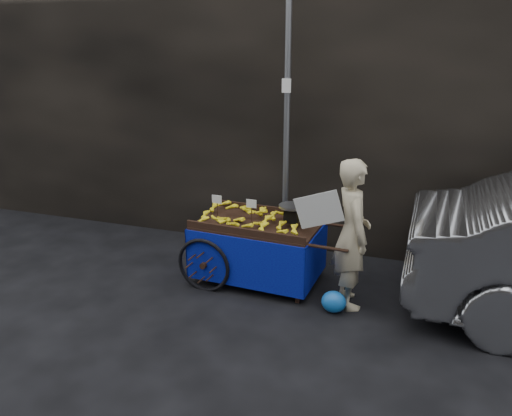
% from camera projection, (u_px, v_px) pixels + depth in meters
% --- Properties ---
extents(ground, '(80.00, 80.00, 0.00)m').
position_uv_depth(ground, '(233.00, 291.00, 6.21)').
color(ground, black).
rests_on(ground, ground).
extents(building_wall, '(13.50, 2.00, 5.00)m').
position_uv_depth(building_wall, '(316.00, 72.00, 7.62)').
color(building_wall, black).
rests_on(building_wall, ground).
extents(street_pole, '(0.12, 0.10, 4.00)m').
position_uv_depth(street_pole, '(287.00, 116.00, 6.64)').
color(street_pole, slate).
rests_on(street_pole, ground).
extents(banana_cart, '(2.15, 1.12, 1.14)m').
position_uv_depth(banana_cart, '(255.00, 228.00, 6.29)').
color(banana_cart, black).
rests_on(banana_cart, ground).
extents(vendor, '(0.98, 0.75, 1.75)m').
position_uv_depth(vendor, '(352.00, 234.00, 5.65)').
color(vendor, '#BDAF8D').
rests_on(vendor, ground).
extents(plastic_bag, '(0.29, 0.23, 0.26)m').
position_uv_depth(plastic_bag, '(334.00, 302.00, 5.68)').
color(plastic_bag, blue).
rests_on(plastic_bag, ground).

